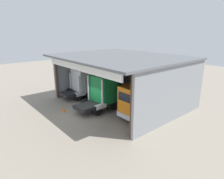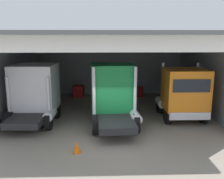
{
  "view_description": "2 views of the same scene",
  "coord_description": "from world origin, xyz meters",
  "px_view_note": "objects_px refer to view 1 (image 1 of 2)",
  "views": [
    {
      "loc": [
        15.84,
        -9.79,
        8.09
      ],
      "look_at": [
        0.0,
        3.67,
        1.86
      ],
      "focal_mm": 31.23,
      "sensor_mm": 36.0,
      "label": 1
    },
    {
      "loc": [
        -0.52,
        -12.0,
        5.23
      ],
      "look_at": [
        0.0,
        3.67,
        1.86
      ],
      "focal_mm": 39.62,
      "sensor_mm": 36.0,
      "label": 2
    }
  ],
  "objects_px": {
    "truck_orange_center_right_bay": "(137,103)",
    "truck_white_center_bay": "(83,82)",
    "oil_drum": "(161,97)",
    "tool_cart": "(130,87)",
    "truck_green_left_bay": "(102,92)",
    "traffic_cone": "(63,109)"
  },
  "relations": [
    {
      "from": "truck_orange_center_right_bay",
      "to": "traffic_cone",
      "type": "xyz_separation_m",
      "value": [
        -6.23,
        -4.44,
        -1.46
      ]
    },
    {
      "from": "truck_white_center_bay",
      "to": "oil_drum",
      "type": "height_order",
      "value": "truck_white_center_bay"
    },
    {
      "from": "oil_drum",
      "to": "traffic_cone",
      "type": "bearing_deg",
      "value": -112.67
    },
    {
      "from": "oil_drum",
      "to": "tool_cart",
      "type": "distance_m",
      "value": 5.48
    },
    {
      "from": "truck_white_center_bay",
      "to": "traffic_cone",
      "type": "height_order",
      "value": "truck_white_center_bay"
    },
    {
      "from": "oil_drum",
      "to": "tool_cart",
      "type": "xyz_separation_m",
      "value": [
        -5.48,
        0.14,
        0.04
      ]
    },
    {
      "from": "truck_white_center_bay",
      "to": "truck_green_left_bay",
      "type": "relative_size",
      "value": 0.96
    },
    {
      "from": "oil_drum",
      "to": "tool_cart",
      "type": "bearing_deg",
      "value": 178.57
    },
    {
      "from": "tool_cart",
      "to": "oil_drum",
      "type": "bearing_deg",
      "value": -1.43
    },
    {
      "from": "truck_white_center_bay",
      "to": "tool_cart",
      "type": "bearing_deg",
      "value": 75.07
    },
    {
      "from": "truck_white_center_bay",
      "to": "oil_drum",
      "type": "bearing_deg",
      "value": 42.3
    },
    {
      "from": "truck_white_center_bay",
      "to": "traffic_cone",
      "type": "distance_m",
      "value": 5.49
    },
    {
      "from": "truck_white_center_bay",
      "to": "truck_orange_center_right_bay",
      "type": "distance_m",
      "value": 9.2
    },
    {
      "from": "truck_orange_center_right_bay",
      "to": "truck_white_center_bay",
      "type": "bearing_deg",
      "value": 0.89
    },
    {
      "from": "truck_white_center_bay",
      "to": "truck_green_left_bay",
      "type": "bearing_deg",
      "value": -6.01
    },
    {
      "from": "traffic_cone",
      "to": "tool_cart",
      "type": "bearing_deg",
      "value": 95.37
    },
    {
      "from": "truck_orange_center_right_bay",
      "to": "tool_cart",
      "type": "height_order",
      "value": "truck_orange_center_right_bay"
    },
    {
      "from": "truck_white_center_bay",
      "to": "tool_cart",
      "type": "relative_size",
      "value": 4.44
    },
    {
      "from": "truck_green_left_bay",
      "to": "tool_cart",
      "type": "distance_m",
      "value": 7.81
    },
    {
      "from": "tool_cart",
      "to": "traffic_cone",
      "type": "distance_m",
      "value": 10.87
    },
    {
      "from": "truck_green_left_bay",
      "to": "truck_orange_center_right_bay",
      "type": "bearing_deg",
      "value": 6.85
    },
    {
      "from": "truck_green_left_bay",
      "to": "truck_white_center_bay",
      "type": "bearing_deg",
      "value": 169.33
    }
  ]
}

